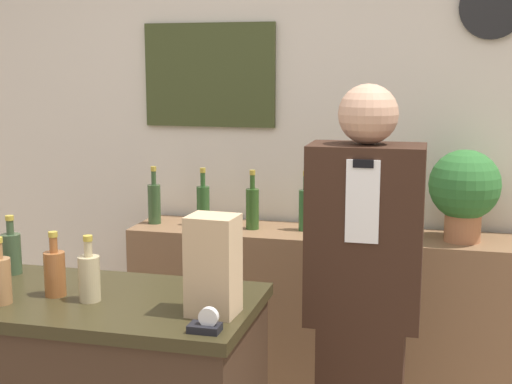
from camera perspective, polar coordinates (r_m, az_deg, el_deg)
back_wall at (r=3.65m, az=3.33°, el=4.74°), size 5.20×0.09×2.70m
back_shelf at (r=3.57m, az=5.59°, el=-10.30°), size 1.92×0.38×0.90m
shopkeeper at (r=2.69m, az=8.55°, el=-9.07°), size 0.41×0.26×1.63m
potted_plant at (r=3.35m, az=16.34°, el=0.25°), size 0.32×0.32×0.42m
paper_bag at (r=2.14m, az=-3.44°, el=-5.87°), size 0.15×0.13×0.30m
tape_dispenser at (r=2.04m, az=-4.02°, el=-10.50°), size 0.09×0.06×0.07m
counter_bottle_1 at (r=2.71m, az=-18.97°, el=-4.55°), size 0.07×0.07×0.21m
counter_bottle_2 at (r=2.39m, az=-19.79°, el=-6.55°), size 0.07×0.07×0.21m
counter_bottle_3 at (r=2.41m, az=-15.80°, el=-6.16°), size 0.07×0.07×0.21m
counter_bottle_4 at (r=2.33m, az=-13.19°, el=-6.60°), size 0.07×0.07×0.21m
shelf_bottle_0 at (r=3.64m, az=-8.14°, el=-0.81°), size 0.06×0.06×0.29m
shelf_bottle_1 at (r=3.56m, az=-4.25°, el=-0.98°), size 0.06×0.06×0.29m
shelf_bottle_2 at (r=3.48m, az=-0.29°, el=-1.21°), size 0.06×0.06×0.29m
shelf_bottle_3 at (r=3.46m, az=3.97°, el=-1.31°), size 0.06×0.06×0.29m
shelf_bottle_4 at (r=3.40m, az=8.17°, el=-1.58°), size 0.06×0.06×0.29m
shelf_bottle_5 at (r=3.38m, az=12.50°, el=-1.79°), size 0.06×0.06×0.29m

